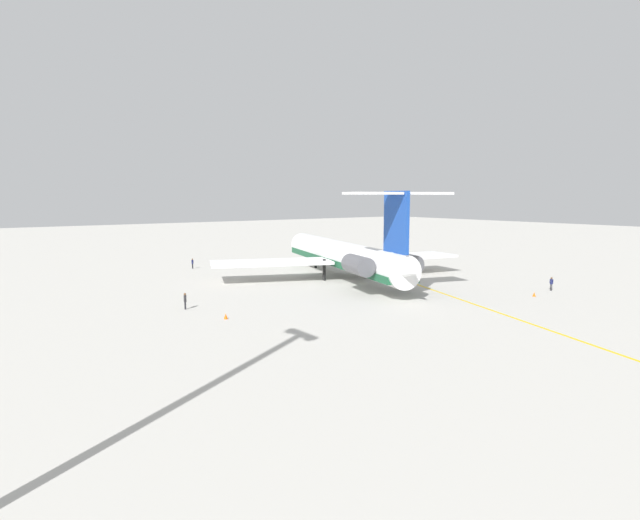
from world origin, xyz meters
name	(u,v)px	position (x,y,z in m)	size (l,w,h in m)	color
ground	(379,272)	(0.00, 0.00, 0.00)	(342.87, 342.87, 0.00)	#B7B5AD
main_jetliner	(345,256)	(-2.50, 8.91, 3.44)	(42.55, 38.15, 12.63)	white
ground_crew_near_nose	(185,299)	(-8.41, 35.54, 1.13)	(0.45, 0.29, 1.79)	black
ground_crew_near_tail	(551,282)	(-25.34, -6.59, 1.11)	(0.43, 0.28, 1.75)	black
ground_crew_portside	(193,262)	(21.27, 22.53, 1.08)	(0.27, 0.40, 1.71)	black
safety_cone_nose	(226,316)	(-14.96, 33.99, 0.28)	(0.40, 0.40, 0.55)	#EA590F
safety_cone_wingtip	(534,294)	(-26.28, -1.23, 0.28)	(0.40, 0.40, 0.55)	#EA590F
taxiway_centreline	(384,273)	(-1.33, 0.10, 0.00)	(102.72, 0.36, 0.01)	gold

